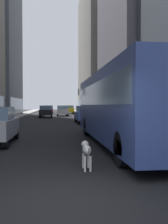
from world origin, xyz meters
TOP-DOWN VIEW (x-y plane):
  - ground_plane at (0.00, 35.00)m, footprint 120.00×120.00m
  - sidewalk_left at (-5.70, 35.00)m, footprint 2.40×110.00m
  - sidewalk_right at (5.70, 35.00)m, footprint 2.40×110.00m
  - building_right_mid at (11.90, 28.50)m, footprint 10.44×16.86m
  - building_right_far at (11.90, 50.72)m, footprint 11.85×22.80m
  - transit_bus at (2.80, 6.60)m, footprint 2.78×11.53m
  - car_blue_hatchback at (2.80, 20.29)m, footprint 1.78×4.15m
  - car_yellow_taxi at (2.80, 46.33)m, footprint 1.72×4.16m
  - car_red_coupe at (-1.20, 46.83)m, footprint 1.93×3.97m
  - car_white_van at (1.20, 36.97)m, footprint 1.71×4.20m
  - car_black_suv at (-1.20, 32.33)m, footprint 1.74×4.34m
  - dalmatian_dog at (0.66, 2.34)m, footprint 0.22×0.96m

SIDE VIEW (x-z plane):
  - ground_plane at x=0.00m, z-range 0.00..0.00m
  - sidewalk_left at x=-5.70m, z-range 0.00..0.15m
  - sidewalk_right at x=5.70m, z-range 0.00..0.15m
  - dalmatian_dog at x=0.66m, z-range 0.15..0.87m
  - car_yellow_taxi at x=2.80m, z-range 0.01..1.63m
  - car_white_van at x=1.20m, z-range 0.01..1.63m
  - car_blue_hatchback at x=2.80m, z-range 0.01..1.63m
  - car_black_suv at x=-1.20m, z-range 0.01..1.63m
  - car_red_coupe at x=-1.20m, z-range 0.01..1.63m
  - transit_bus at x=2.80m, z-range 0.25..3.30m
  - building_right_mid at x=11.90m, z-range -0.01..22.03m
  - building_right_far at x=11.90m, z-range -0.01..26.29m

